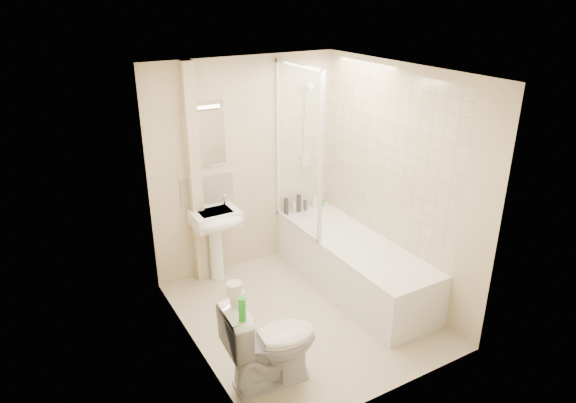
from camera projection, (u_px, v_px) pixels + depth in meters
floor at (303, 315)px, 5.16m from camera, size 2.50×2.50×0.00m
wall_back at (246, 167)px, 5.69m from camera, size 2.20×0.02×2.40m
wall_left at (191, 232)px, 4.19m from camera, size 0.02×2.50×2.40m
wall_right at (397, 184)px, 5.20m from camera, size 0.02×2.50×2.40m
ceiling at (307, 72)px, 4.23m from camera, size 2.20×2.50×0.02m
tile_back at (304, 138)px, 5.94m from camera, size 0.70×0.01×1.75m
tile_right at (385, 158)px, 5.27m from camera, size 0.01×2.10×1.75m
pipe_boxing at (195, 178)px, 5.36m from camera, size 0.12×0.12×2.40m
splashback at (207, 189)px, 5.53m from camera, size 0.60×0.02×0.30m
mirror at (204, 140)px, 5.32m from camera, size 0.46×0.01×0.60m
strip_light at (202, 105)px, 5.16m from camera, size 0.42×0.07×0.07m
bathtub at (353, 262)px, 5.55m from camera, size 0.70×2.10×0.55m
shower_screen at (298, 150)px, 5.42m from camera, size 0.04×0.92×1.80m
shower_fixture at (306, 129)px, 5.86m from camera, size 0.10×0.16×0.99m
pedestal_sink at (217, 227)px, 5.49m from camera, size 0.50×0.47×0.96m
bottle_black_a at (286, 207)px, 6.05m from camera, size 0.06×0.06×0.20m
bottle_white_a at (294, 207)px, 6.11m from camera, size 0.05×0.05×0.14m
bottle_black_b at (299, 203)px, 6.13m from camera, size 0.06×0.06×0.22m
bottle_blue at (305, 205)px, 6.18m from camera, size 0.05×0.05×0.13m
bottle_white_b at (315, 202)px, 6.24m from camera, size 0.06×0.06×0.15m
bottle_green at (322, 203)px, 6.30m from camera, size 0.05×0.05×0.09m
toilet at (271, 342)px, 4.15m from camera, size 0.54×0.82×0.78m
toilet_roll_lower at (237, 298)px, 3.95m from camera, size 0.12×0.12×0.10m
toilet_roll_upper at (234, 289)px, 3.88m from camera, size 0.12×0.12×0.10m
green_bottle at (242, 309)px, 3.73m from camera, size 0.06×0.06×0.19m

